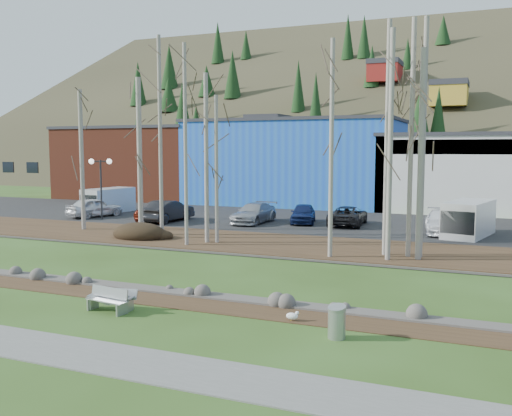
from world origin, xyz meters
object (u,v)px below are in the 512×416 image
at_px(car_4, 303,213).
at_px(car_6, 442,222).
at_px(bench_intact, 108,300).
at_px(seagull, 292,316).
at_px(street_lamp, 101,172).
at_px(car_5, 348,216).
at_px(bench_damaged, 113,299).
at_px(van_white, 468,219).
at_px(car_1, 168,211).
at_px(litter_bin, 337,323).
at_px(car_3, 254,213).
at_px(car_0, 95,207).
at_px(van_grey, 107,201).
at_px(car_2, 161,212).

bearing_deg(car_4, car_6, -21.63).
bearing_deg(bench_intact, car_6, 76.05).
height_order(seagull, street_lamp, street_lamp).
bearing_deg(bench_intact, car_5, 91.92).
xyz_separation_m(bench_intact, bench_damaged, (-0.00, 0.26, -0.04)).
height_order(bench_damaged, van_white, van_white).
xyz_separation_m(car_1, car_5, (12.66, 3.09, -0.11)).
bearing_deg(seagull, car_6, 57.06).
distance_m(litter_bin, car_3, 24.73).
bearing_deg(car_6, seagull, -105.24).
bearing_deg(car_0, car_3, -154.98).
xyz_separation_m(car_3, car_6, (12.95, 0.02, 0.02)).
height_order(litter_bin, car_1, car_1).
bearing_deg(van_white, seagull, -89.77).
distance_m(car_0, car_4, 16.47).
bearing_deg(street_lamp, car_5, -10.85).
bearing_deg(van_white, bench_damaged, -103.92).
bearing_deg(car_1, litter_bin, 135.20).
bearing_deg(van_grey, bench_damaged, -46.87).
bearing_deg(car_3, van_grey, 176.52).
xyz_separation_m(seagull, street_lamp, (-21.61, 18.46, 3.54)).
bearing_deg(car_0, van_grey, -53.26).
bearing_deg(car_5, car_2, 8.81).
distance_m(bench_damaged, street_lamp, 25.14).
relative_size(street_lamp, car_4, 1.12).
height_order(car_1, car_5, car_1).
distance_m(bench_damaged, seagull, 6.23).
xyz_separation_m(street_lamp, car_3, (11.58, 2.29, -2.89)).
bearing_deg(car_3, car_1, -162.81).
distance_m(car_3, car_5, 6.69).
height_order(bench_intact, car_6, car_6).
bearing_deg(car_0, seagull, 158.76).
distance_m(bench_damaged, van_grey, 29.15).
height_order(seagull, car_6, car_6).
bearing_deg(litter_bin, car_1, 131.63).
xyz_separation_m(litter_bin, car_2, (-18.57, 20.28, 0.34)).
bearing_deg(car_0, car_6, -158.00).
bearing_deg(van_white, street_lamp, -163.94).
xyz_separation_m(litter_bin, car_4, (-8.43, 23.08, 0.39)).
distance_m(bench_damaged, car_3, 22.17).
bearing_deg(car_4, car_0, 175.40).
bearing_deg(bench_damaged, van_grey, 119.30).
relative_size(car_0, car_4, 1.08).
height_order(bench_damaged, car_3, car_3).
bearing_deg(car_1, bench_damaged, 120.03).
bearing_deg(bench_damaged, litter_bin, -7.82).
relative_size(car_4, car_5, 0.85).
height_order(street_lamp, car_3, street_lamp).
relative_size(seagull, street_lamp, 0.10).
distance_m(street_lamp, van_grey, 4.97).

